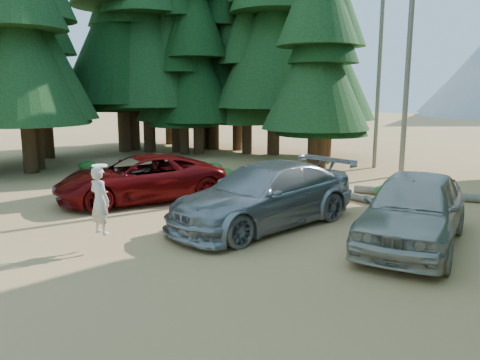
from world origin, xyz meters
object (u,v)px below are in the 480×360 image
at_px(silver_minivan_right, 413,209).
at_px(log_right, 421,194).
at_px(frisbee_player, 100,200).
at_px(log_left, 271,193).
at_px(silver_minivan_center, 264,195).
at_px(log_mid, 347,195).
at_px(red_pickup, 140,178).

bearing_deg(silver_minivan_right, log_right, 95.98).
relative_size(silver_minivan_right, frisbee_player, 3.21).
height_order(silver_minivan_right, log_left, silver_minivan_right).
distance_m(silver_minivan_center, log_mid, 4.84).
relative_size(silver_minivan_center, log_left, 1.48).
bearing_deg(silver_minivan_center, log_left, 131.22).
relative_size(silver_minivan_center, log_mid, 1.95).
bearing_deg(red_pickup, log_mid, 65.73).
xyz_separation_m(frisbee_player, log_mid, (1.98, 9.09, -1.13)).
xyz_separation_m(silver_minivan_right, frisbee_player, (-5.73, -5.35, 0.32)).
bearing_deg(frisbee_player, log_left, -90.63).
bearing_deg(silver_minivan_right, frisbee_player, -147.82).
height_order(frisbee_player, log_left, frisbee_player).
relative_size(silver_minivan_center, silver_minivan_right, 1.13).
bearing_deg(log_mid, silver_minivan_center, -78.45).
distance_m(silver_minivan_center, frisbee_player, 4.68).
xyz_separation_m(log_left, log_right, (4.38, 3.38, 0.00)).
bearing_deg(log_left, log_right, 45.28).
bearing_deg(log_right, log_left, -159.27).
bearing_deg(frisbee_player, log_mid, -105.44).
bearing_deg(log_left, frisbee_player, -79.83).
height_order(silver_minivan_center, frisbee_player, frisbee_player).
bearing_deg(red_pickup, log_right, 65.30).
distance_m(red_pickup, log_left, 4.81).
relative_size(frisbee_player, log_left, 0.41).
relative_size(red_pickup, silver_minivan_right, 1.08).
xyz_separation_m(silver_minivan_center, log_right, (2.29, 6.58, -0.75)).
bearing_deg(log_left, silver_minivan_center, -49.27).
xyz_separation_m(red_pickup, log_left, (3.20, 3.53, -0.67)).
relative_size(red_pickup, silver_minivan_center, 0.95).
bearing_deg(log_right, red_pickup, -154.54).
bearing_deg(log_right, silver_minivan_right, -90.05).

